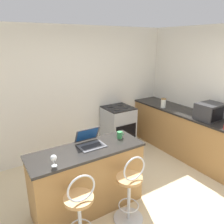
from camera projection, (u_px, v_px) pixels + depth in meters
name	position (u px, v px, depth m)	size (l,w,h in m)	color
ground_plane	(146.00, 215.00, 3.04)	(20.00, 20.00, 0.00)	beige
wall_back	(76.00, 92.00, 4.47)	(12.00, 0.06, 2.60)	silver
breakfast_bar	(88.00, 179.00, 3.05)	(1.56, 0.57, 0.94)	#9E703D
counter_right	(187.00, 134.00, 4.52)	(0.63, 2.78, 0.94)	#9E703D
bar_stool_near	(80.00, 213.00, 2.46)	(0.40, 0.40, 1.00)	silver
bar_stool_far	(130.00, 191.00, 2.82)	(0.40, 0.40, 1.00)	silver
laptop	(90.00, 141.00, 3.00)	(0.35, 0.32, 0.23)	#47474C
microwave	(210.00, 111.00, 3.97)	(0.46, 0.38, 0.30)	#2D2D30
stove_range	(118.00, 127.00, 4.86)	(0.60, 0.61, 0.95)	#9EA3A8
wine_glass_tall	(54.00, 158.00, 2.48)	(0.07, 0.07, 0.14)	silver
storage_jar	(163.00, 103.00, 4.67)	(0.11, 0.11, 0.20)	silver
mug_green	(120.00, 135.00, 3.22)	(0.09, 0.08, 0.10)	#338447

